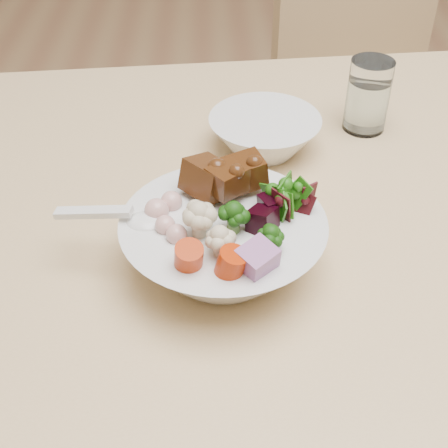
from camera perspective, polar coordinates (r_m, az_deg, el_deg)
The scene contains 6 objects.
dining_table at distance 0.85m, azimuth 16.78°, elevation -1.21°, with size 1.51×0.93×0.68m.
chair_far at distance 1.45m, azimuth 13.93°, elevation 11.93°, with size 0.53×0.53×0.89m.
food_bowl at distance 0.65m, azimuth 0.07°, elevation -1.52°, with size 0.21×0.21×0.12m.
soup_spoon at distance 0.64m, azimuth -8.33°, elevation 0.38°, with size 0.12×0.05×0.02m.
water_glass at distance 0.91m, azimuth 12.99°, elevation 11.13°, with size 0.06×0.06×0.10m.
side_bowl at distance 0.85m, azimuth 3.72°, elevation 8.15°, with size 0.15×0.15×0.05m, color silver, non-canonical shape.
Camera 1 is at (-0.42, -0.48, 1.14)m, focal length 50.00 mm.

